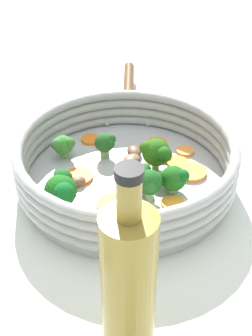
% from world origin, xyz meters
% --- Properties ---
extents(ground_plane, '(4.00, 4.00, 0.00)m').
position_xyz_m(ground_plane, '(0.00, 0.00, 0.00)').
color(ground_plane, white).
extents(skillet, '(0.31, 0.31, 0.02)m').
position_xyz_m(skillet, '(0.00, 0.00, 0.01)').
color(skillet, '#B2B5B7').
rests_on(skillet, ground_plane).
extents(skillet_rim_wall, '(0.32, 0.32, 0.06)m').
position_xyz_m(skillet_rim_wall, '(0.00, 0.00, 0.05)').
color(skillet_rim_wall, '#B3B7B5').
rests_on(skillet_rim_wall, skillet).
extents(skillet_handle, '(0.04, 0.21, 0.02)m').
position_xyz_m(skillet_handle, '(0.02, 0.26, 0.03)').
color(skillet_handle, brown).
rests_on(skillet_handle, skillet).
extents(skillet_rivet_left, '(0.01, 0.01, 0.01)m').
position_xyz_m(skillet_rivet_left, '(0.05, 0.14, 0.02)').
color(skillet_rivet_left, '#B4B1BA').
rests_on(skillet_rivet_left, skillet).
extents(skillet_rivet_right, '(0.01, 0.01, 0.01)m').
position_xyz_m(skillet_rivet_right, '(-0.02, 0.15, 0.02)').
color(skillet_rivet_right, '#B4B4B5').
rests_on(skillet_rivet_right, skillet).
extents(carrot_slice_0, '(0.04, 0.04, 0.00)m').
position_xyz_m(carrot_slice_0, '(0.06, 0.08, 0.02)').
color(carrot_slice_0, orange).
rests_on(carrot_slice_0, skillet).
extents(carrot_slice_1, '(0.04, 0.04, 0.00)m').
position_xyz_m(carrot_slice_1, '(0.10, 0.06, 0.02)').
color(carrot_slice_1, '#F9963F').
rests_on(carrot_slice_1, skillet).
extents(carrot_slice_2, '(0.06, 0.06, 0.00)m').
position_xyz_m(carrot_slice_2, '(-0.01, -0.08, 0.02)').
color(carrot_slice_2, orange).
rests_on(carrot_slice_2, skillet).
extents(carrot_slice_3, '(0.03, 0.03, 0.00)m').
position_xyz_m(carrot_slice_3, '(-0.05, -0.10, 0.02)').
color(carrot_slice_3, orange).
rests_on(carrot_slice_3, skillet).
extents(carrot_slice_4, '(0.04, 0.04, 0.00)m').
position_xyz_m(carrot_slice_4, '(0.01, -0.11, 0.02)').
color(carrot_slice_4, orange).
rests_on(carrot_slice_4, skillet).
extents(carrot_slice_5, '(0.06, 0.06, 0.01)m').
position_xyz_m(carrot_slice_5, '(-0.07, -0.00, 0.02)').
color(carrot_slice_5, orange).
rests_on(carrot_slice_5, skillet).
extents(carrot_slice_6, '(0.05, 0.05, 0.00)m').
position_xyz_m(carrot_slice_6, '(-0.03, -0.11, 0.02)').
color(carrot_slice_6, '#D86210').
rests_on(carrot_slice_6, skillet).
extents(carrot_slice_7, '(0.06, 0.06, 0.00)m').
position_xyz_m(carrot_slice_7, '(-0.02, -0.07, 0.02)').
color(carrot_slice_7, orange).
rests_on(carrot_slice_7, skillet).
extents(carrot_slice_8, '(0.06, 0.06, 0.00)m').
position_xyz_m(carrot_slice_8, '(0.01, -0.01, 0.02)').
color(carrot_slice_8, orange).
rests_on(carrot_slice_8, skillet).
extents(carrot_slice_9, '(0.04, 0.04, 0.00)m').
position_xyz_m(carrot_slice_9, '(0.06, -0.07, 0.02)').
color(carrot_slice_9, orange).
rests_on(carrot_slice_9, skillet).
extents(carrot_slice_10, '(0.07, 0.07, 0.01)m').
position_xyz_m(carrot_slice_10, '(0.10, -0.00, 0.02)').
color(carrot_slice_10, orange).
rests_on(carrot_slice_10, skillet).
extents(carrot_slice_11, '(0.04, 0.04, 0.00)m').
position_xyz_m(carrot_slice_11, '(-0.05, 0.10, 0.02)').
color(carrot_slice_11, orange).
rests_on(carrot_slice_11, skillet).
extents(carrot_slice_12, '(0.05, 0.05, 0.00)m').
position_xyz_m(carrot_slice_12, '(0.08, 0.03, 0.02)').
color(carrot_slice_12, orange).
rests_on(carrot_slice_12, skillet).
extents(carrot_slice_13, '(0.04, 0.04, 0.00)m').
position_xyz_m(carrot_slice_13, '(0.06, 0.04, 0.02)').
color(carrot_slice_13, orange).
rests_on(carrot_slice_13, skillet).
extents(broccoli_floret_0, '(0.04, 0.06, 0.05)m').
position_xyz_m(broccoli_floret_0, '(-0.09, -0.06, 0.04)').
color(broccoli_floret_0, '#7FAA6F').
rests_on(broccoli_floret_0, skillet).
extents(broccoli_floret_1, '(0.05, 0.04, 0.05)m').
position_xyz_m(broccoli_floret_1, '(0.05, 0.01, 0.05)').
color(broccoli_floret_1, '#6F9548').
rests_on(broccoli_floret_1, skillet).
extents(broccoli_floret_2, '(0.04, 0.03, 0.04)m').
position_xyz_m(broccoli_floret_2, '(-0.09, 0.05, 0.04)').
color(broccoli_floret_2, '#74A15A').
rests_on(broccoli_floret_2, skillet).
extents(broccoli_floret_3, '(0.03, 0.03, 0.04)m').
position_xyz_m(broccoli_floret_3, '(-0.03, 0.05, 0.04)').
color(broccoli_floret_3, '#76995C').
rests_on(broccoli_floret_3, skillet).
extents(broccoli_floret_4, '(0.04, 0.04, 0.05)m').
position_xyz_m(broccoli_floret_4, '(0.03, -0.06, 0.05)').
color(broccoli_floret_4, '#7EAB6D').
rests_on(broccoli_floret_4, skillet).
extents(broccoli_floret_5, '(0.04, 0.04, 0.04)m').
position_xyz_m(broccoli_floret_5, '(0.06, -0.04, 0.04)').
color(broccoli_floret_5, '#85A36A').
rests_on(broccoli_floret_5, skillet).
extents(broccoli_floret_6, '(0.04, 0.03, 0.04)m').
position_xyz_m(broccoli_floret_6, '(0.02, -0.03, 0.04)').
color(broccoli_floret_6, '#67884A').
rests_on(broccoli_floret_6, skillet).
extents(mushroom_piece_0, '(0.03, 0.02, 0.01)m').
position_xyz_m(mushroom_piece_0, '(-0.03, -0.10, 0.02)').
color(mushroom_piece_0, brown).
rests_on(mushroom_piece_0, skillet).
extents(mushroom_piece_1, '(0.04, 0.04, 0.01)m').
position_xyz_m(mushroom_piece_1, '(0.01, 0.03, 0.02)').
color(mushroom_piece_1, '#7A6149').
rests_on(mushroom_piece_1, skillet).
extents(mushroom_piece_2, '(0.03, 0.03, 0.01)m').
position_xyz_m(mushroom_piece_2, '(0.02, 0.05, 0.02)').
color(mushroom_piece_2, brown).
rests_on(mushroom_piece_2, skillet).
extents(mushroom_piece_3, '(0.03, 0.02, 0.01)m').
position_xyz_m(mushroom_piece_3, '(-0.07, -0.02, 0.02)').
color(mushroom_piece_3, brown).
rests_on(mushroom_piece_3, skillet).
extents(oil_bottle, '(0.05, 0.05, 0.23)m').
position_xyz_m(oil_bottle, '(-0.02, -0.27, 0.10)').
color(oil_bottle, olive).
rests_on(oil_bottle, ground_plane).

